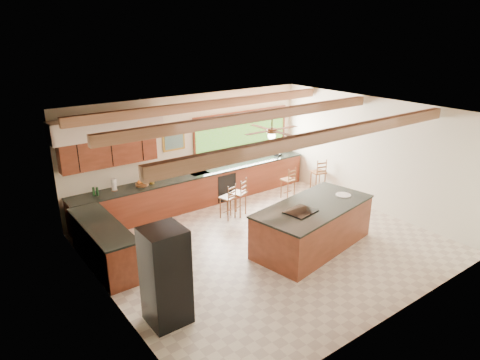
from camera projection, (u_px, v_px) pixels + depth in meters
ground at (267, 244)px, 9.75m from camera, size 7.20×7.20×0.00m
room_shell at (244, 145)px, 9.40m from camera, size 7.27×6.54×3.02m
counter_run at (180, 200)px, 11.04m from camera, size 7.12×3.10×1.22m
island at (313, 226)px, 9.50m from camera, size 3.08×1.84×1.03m
refrigerator at (166, 276)px, 6.96m from camera, size 0.67×0.64×1.70m
bar_stool_a at (229, 198)px, 10.86m from camera, size 0.41×0.41×0.95m
bar_stool_b at (239, 194)px, 11.03m from camera, size 0.48×0.48×1.02m
bar_stool_c at (289, 181)px, 12.13m from camera, size 0.34×0.34×0.94m
bar_stool_d at (320, 173)px, 12.55m from camera, size 0.46×0.46×1.05m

